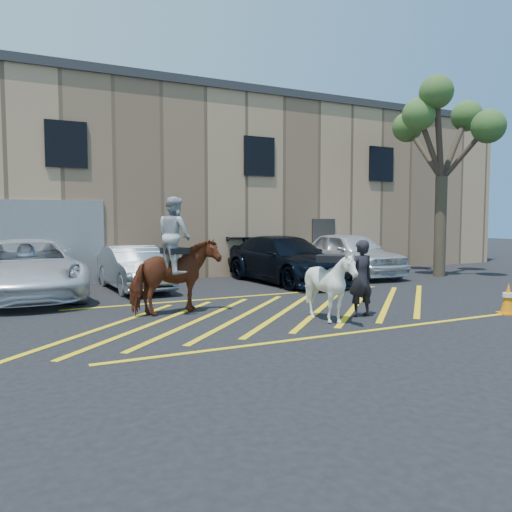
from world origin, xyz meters
name	(u,v)px	position (x,y,z in m)	size (l,w,h in m)	color
ground	(278,310)	(0.00, 0.00, 0.00)	(90.00, 90.00, 0.00)	black
car_white_pickup	(27,269)	(-5.33, 4.65, 0.81)	(2.70, 5.85, 1.63)	white
car_silver_sedan	(134,268)	(-2.33, 4.97, 0.68)	(1.44, 4.13, 1.36)	gray
car_blue_suv	(285,259)	(2.73, 4.42, 0.80)	(2.24, 5.50, 1.60)	black
car_white_suv	(350,254)	(5.98, 5.11, 0.85)	(2.02, 5.01, 1.71)	silver
handler	(361,278)	(1.25, -1.55, 0.86)	(0.63, 0.41, 1.72)	black
warehouse	(149,187)	(-0.01, 11.99, 3.65)	(32.42, 10.20, 7.30)	tan
hatching_zone	(284,311)	(0.00, -0.30, 0.01)	(12.60, 5.12, 0.01)	yellow
mounted_bay	(175,267)	(-2.38, 0.57, 1.08)	(2.19, 1.34, 2.69)	maroon
saddled_white	(330,286)	(0.28, -1.76, 0.77)	(1.82, 1.84, 1.52)	white
traffic_cone	(508,298)	(4.47, -2.83, 0.37)	(0.49, 0.49, 0.73)	orange
tree	(443,126)	(9.00, 3.53, 5.69)	(3.99, 4.37, 7.31)	#4D402E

